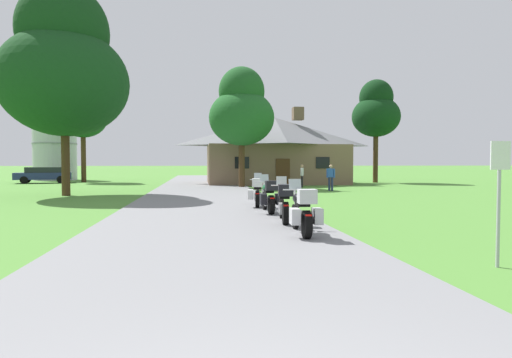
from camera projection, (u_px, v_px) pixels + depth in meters
The scene contains 16 objects.
ground_plane at pixel (205, 198), 21.64m from camera, with size 500.00×500.00×0.00m, color #4C8433.
asphalt_driveway at pixel (206, 201), 19.66m from camera, with size 6.40×80.00×0.06m, color slate.
motorcycle_black_nearest_to_camera at pixel (303, 212), 10.14m from camera, with size 0.76×2.08×1.30m.
motorcycle_orange_second_in_row at pixel (284, 203), 12.38m from camera, with size 0.72×2.08×1.30m.
motorcycle_green_third_in_row at pixel (269, 197), 14.70m from camera, with size 0.72×2.08×1.30m.
motorcycle_black_farthest_in_row at pixel (258, 192), 16.84m from camera, with size 0.91×2.08×1.30m.
stone_lodge at pixel (274, 150), 36.80m from camera, with size 12.10×7.86×6.59m.
bystander_white_shirt_near_lodge at pixel (302, 175), 30.75m from camera, with size 0.29×0.54×1.67m.
bystander_blue_shirt_beside_signpost at pixel (331, 176), 27.17m from camera, with size 0.49×0.37×1.67m.
metal_signpost_roadside at pixel (499, 188), 7.19m from camera, with size 0.36×0.06×2.14m.
tree_left_far at pixel (83, 112), 38.97m from camera, with size 4.32×4.32×9.29m.
tree_left_near at pixel (64, 67), 22.90m from camera, with size 6.78×6.78×11.35m.
tree_right_of_lodge at pixel (376, 111), 38.34m from camera, with size 4.28×4.28×9.26m.
tree_by_lodge_front at pixel (242, 110), 30.46m from camera, with size 4.67×4.67×8.62m.
metal_silo_distant at pixel (55, 139), 44.00m from camera, with size 4.34×4.34×8.56m.
parked_navy_suv_far_left at pixel (44, 174), 37.61m from camera, with size 4.90×2.82×1.40m.
Camera 1 is at (-0.31, -1.74, 1.77)m, focal length 29.97 mm.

